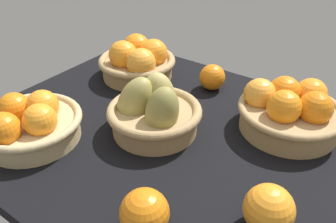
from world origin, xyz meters
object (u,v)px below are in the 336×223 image
loose_orange_front_gap (269,209)px  loose_orange_back_gap (145,213)px  loose_orange_side_gap (212,77)px  basket_near_left (290,110)px  basket_near_right (138,61)px  basket_center_pears (153,112)px  basket_far_right (30,123)px

loose_orange_front_gap → loose_orange_back_gap: size_ratio=1.03×
loose_orange_front_gap → loose_orange_back_gap: 19.95cm
loose_orange_back_gap → loose_orange_side_gap: (15.10, -48.44, -0.52)cm
basket_near_left → loose_orange_front_gap: size_ratio=2.82×
basket_near_right → loose_orange_back_gap: (-36.53, 42.40, -0.82)cm
loose_orange_side_gap → loose_orange_back_gap: bearing=107.3°
basket_center_pears → basket_far_right: basket_center_pears is taller
loose_orange_back_gap → basket_near_right: bearing=-49.3°
basket_near_right → basket_far_right: (-0.53, 37.58, -0.57)cm
basket_near_right → loose_orange_back_gap: 55.97cm
loose_orange_front_gap → basket_near_left: bearing=-76.4°
basket_near_right → loose_orange_back_gap: bearing=130.7°
basket_center_pears → loose_orange_front_gap: bearing=160.5°
basket_far_right → loose_orange_back_gap: (-36.00, 4.82, -0.25)cm
basket_far_right → loose_orange_side_gap: 48.38cm
basket_center_pears → basket_near_left: (-24.87, -18.59, 0.00)cm
loose_orange_front_gap → loose_orange_back_gap: loose_orange_front_gap is taller
basket_far_right → loose_orange_front_gap: (-51.84, -7.32, -0.13)cm
basket_near_left → basket_near_right: same height
basket_near_right → loose_orange_side_gap: bearing=-164.3°
basket_near_right → loose_orange_front_gap: bearing=150.0°
basket_near_right → basket_far_right: size_ratio=0.99×
basket_far_right → loose_orange_back_gap: 36.32cm
basket_center_pears → basket_near_right: size_ratio=0.99×
basket_far_right → loose_orange_side_gap: bearing=-115.6°
loose_orange_front_gap → loose_orange_side_gap: size_ratio=1.18×
basket_center_pears → basket_near_left: basket_center_pears is taller
basket_far_right → basket_near_right: bearing=-89.2°
loose_orange_front_gap → loose_orange_back_gap: bearing=37.5°
basket_near_left → loose_orange_front_gap: bearing=103.6°
basket_near_left → basket_near_right: size_ratio=1.06×
basket_center_pears → loose_orange_side_gap: size_ratio=3.12×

